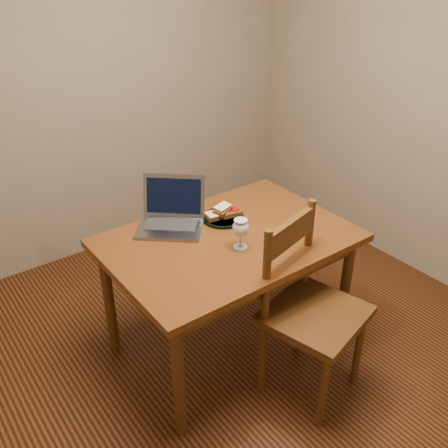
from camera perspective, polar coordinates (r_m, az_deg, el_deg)
floor at (r=3.06m, az=1.49°, el=-14.59°), size 3.20×3.20×0.02m
back_wall at (r=3.69m, az=-14.47°, el=15.85°), size 3.20×0.02×2.60m
right_wall at (r=3.53m, az=23.48°, el=13.83°), size 0.02×3.20×2.60m
table at (r=2.72m, az=0.53°, el=-3.03°), size 1.30×0.90×0.74m
chair at (r=2.56m, az=9.97°, el=-8.88°), size 0.57×0.55×0.50m
plate at (r=2.83m, az=-0.09°, el=0.69°), size 0.24×0.24×0.02m
sandwich_cheese at (r=2.81m, az=-0.87°, el=1.07°), size 0.13×0.09×0.04m
sandwich_tomato at (r=2.83m, az=0.78°, el=1.38°), size 0.13×0.09×0.04m
sandwich_top at (r=2.81m, az=-0.15°, el=1.71°), size 0.13×0.11×0.04m
milk_glass at (r=2.54m, az=1.90°, el=-1.11°), size 0.09×0.09×0.17m
laptop at (r=2.78m, az=-5.98°, el=1.27°), size 0.47×0.47×0.25m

